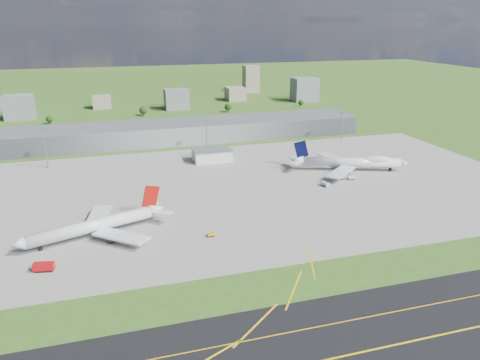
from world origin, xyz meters
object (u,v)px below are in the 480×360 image
object	(u,v)px
van_white_near	(325,184)
van_white_far	(351,178)
fire_truck	(44,267)
tug_yellow	(211,235)
airliner_red_twin	(97,226)
airliner_blue_quad	(351,162)

from	to	relation	value
van_white_near	van_white_far	size ratio (longest dim) A/B	1.29
fire_truck	tug_yellow	bearing A→B (deg)	19.70
van_white_near	fire_truck	bearing A→B (deg)	93.46
van_white_near	tug_yellow	bearing A→B (deg)	102.50
airliner_red_twin	fire_truck	world-z (taller)	airliner_red_twin
fire_truck	tug_yellow	distance (m)	71.67
van_white_near	van_white_far	xyz separation A→B (m)	(21.33, 6.32, -0.18)
airliner_blue_quad	tug_yellow	bearing A→B (deg)	-127.82
airliner_blue_quad	tug_yellow	size ratio (longest dim) A/B	20.47
fire_truck	van_white_far	xyz separation A→B (m)	(173.48, 65.08, -0.64)
airliner_red_twin	van_white_far	bearing A→B (deg)	174.88
fire_truck	tug_yellow	size ratio (longest dim) A/B	2.32
fire_truck	tug_yellow	world-z (taller)	fire_truck
fire_truck	airliner_blue_quad	bearing A→B (deg)	34.68
tug_yellow	van_white_far	distance (m)	115.90
van_white_near	van_white_far	bearing A→B (deg)	-91.16
airliner_blue_quad	tug_yellow	world-z (taller)	airliner_blue_quad
van_white_far	airliner_red_twin	bearing A→B (deg)	-163.26
airliner_red_twin	van_white_far	world-z (taller)	airliner_red_twin
airliner_red_twin	tug_yellow	world-z (taller)	airliner_red_twin
fire_truck	airliner_red_twin	bearing A→B (deg)	63.13
van_white_near	van_white_far	distance (m)	22.24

